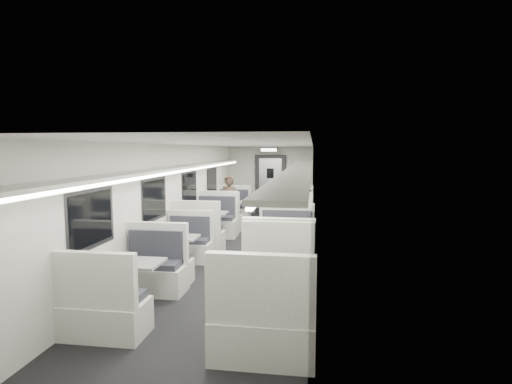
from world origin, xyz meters
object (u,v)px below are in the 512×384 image
(vestibule_door, at_px, (270,185))
(exit_sign, at_px, (269,150))
(booth_left_b, at_px, (208,228))
(passenger, at_px, (229,204))
(booth_right_c, at_px, (283,255))
(booth_left_a, at_px, (228,213))
(booth_right_b, at_px, (290,233))
(booth_left_c, at_px, (177,253))
(booth_left_d, at_px, (132,286))
(booth_right_a, at_px, (295,213))
(booth_right_d, at_px, (271,294))

(vestibule_door, relative_size, exit_sign, 3.39)
(booth_left_b, height_order, passenger, passenger)
(booth_right_c, height_order, exit_sign, exit_sign)
(booth_left_a, bearing_deg, booth_right_b, -50.92)
(booth_left_c, distance_m, booth_right_c, 2.00)
(booth_left_d, xyz_separation_m, vestibule_door, (1.00, 8.99, 0.67))
(booth_right_a, relative_size, booth_right_b, 1.06)
(booth_left_d, relative_size, booth_right_a, 0.98)
(booth_left_d, distance_m, booth_right_b, 4.47)
(booth_left_c, height_order, booth_left_d, booth_left_d)
(booth_right_b, height_order, exit_sign, exit_sign)
(booth_right_d, height_order, passenger, passenger)
(passenger, bearing_deg, booth_left_c, -83.54)
(booth_left_a, bearing_deg, vestibule_door, 68.48)
(booth_right_b, bearing_deg, booth_right_c, -90.00)
(passenger, xyz_separation_m, exit_sign, (0.77, 2.99, 1.48))
(booth_left_a, relative_size, passenger, 1.33)
(booth_left_a, bearing_deg, booth_right_c, -66.57)
(booth_left_b, distance_m, booth_left_c, 2.24)
(booth_left_c, distance_m, booth_left_d, 1.88)
(booth_left_b, distance_m, booth_right_c, 3.03)
(exit_sign, bearing_deg, booth_right_b, -77.50)
(booth_left_a, height_order, booth_left_b, booth_left_b)
(booth_left_b, bearing_deg, booth_left_a, 90.00)
(booth_left_a, relative_size, booth_right_d, 0.92)
(booth_left_d, distance_m, passenger, 5.54)
(passenger, bearing_deg, vestibule_door, 87.69)
(booth_left_a, xyz_separation_m, booth_left_c, (0.00, -4.58, -0.03))
(booth_left_d, xyz_separation_m, booth_right_b, (2.00, 3.99, -0.01))
(booth_right_c, height_order, vestibule_door, vestibule_door)
(booth_left_a, distance_m, booth_right_a, 2.02)
(booth_right_d, distance_m, exit_sign, 8.92)
(booth_left_d, height_order, booth_right_b, booth_left_d)
(booth_left_a, relative_size, booth_left_c, 1.10)
(booth_left_c, bearing_deg, booth_left_b, 90.00)
(booth_right_a, bearing_deg, booth_left_c, -112.25)
(booth_right_d, height_order, vestibule_door, vestibule_door)
(booth_left_c, distance_m, passenger, 3.67)
(exit_sign, bearing_deg, booth_right_c, -81.46)
(booth_right_a, bearing_deg, exit_sign, 119.89)
(booth_left_a, height_order, booth_right_d, booth_right_d)
(booth_left_b, distance_m, vestibule_door, 5.02)
(booth_right_d, xyz_separation_m, passenger, (-1.77, 5.68, 0.38))
(booth_right_d, relative_size, vestibule_door, 1.10)
(booth_left_a, bearing_deg, booth_right_a, 8.78)
(booth_left_c, xyz_separation_m, vestibule_door, (1.00, 7.12, 0.69))
(booth_left_a, xyz_separation_m, booth_left_d, (0.00, -6.46, -0.01))
(booth_left_a, relative_size, booth_right_b, 1.06)
(vestibule_door, bearing_deg, passenger, -102.44)
(booth_left_a, bearing_deg, booth_left_b, -90.00)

